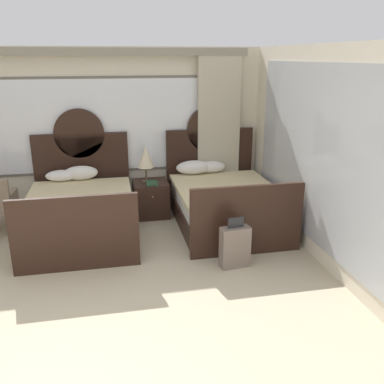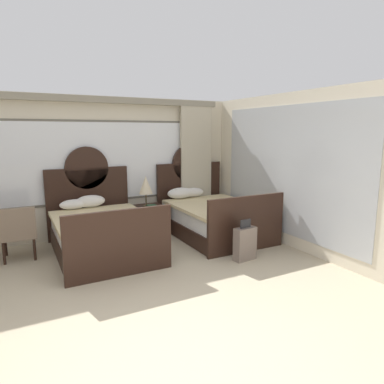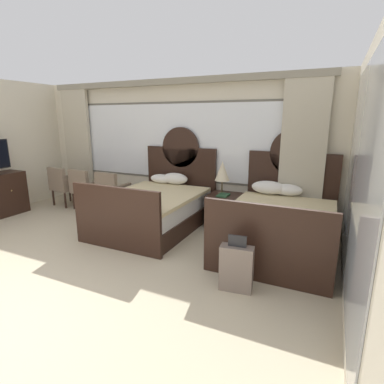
# 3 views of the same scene
# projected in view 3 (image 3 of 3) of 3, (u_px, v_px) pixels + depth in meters

# --- Properties ---
(wall_back_window) EXTENTS (6.51, 0.22, 2.70)m
(wall_back_window) POSITION_uv_depth(u_px,v_px,m) (174.00, 144.00, 6.21)
(wall_back_window) COLOR beige
(wall_back_window) RESTS_ON ground_plane
(wall_right_mirror) EXTENTS (0.08, 4.94, 2.70)m
(wall_right_mirror) POSITION_uv_depth(u_px,v_px,m) (364.00, 184.00, 2.72)
(wall_right_mirror) COLOR beige
(wall_right_mirror) RESTS_ON ground_plane
(bed_near_window) EXTENTS (1.54, 2.16, 1.76)m
(bed_near_window) POSITION_uv_depth(u_px,v_px,m) (156.00, 207.00, 5.43)
(bed_near_window) COLOR black
(bed_near_window) RESTS_ON ground_plane
(bed_near_mirror) EXTENTS (1.54, 2.16, 1.76)m
(bed_near_mirror) POSITION_uv_depth(u_px,v_px,m) (280.00, 224.00, 4.53)
(bed_near_mirror) COLOR black
(bed_near_mirror) RESTS_ON ground_plane
(nightstand_between_beds) EXTENTS (0.57, 0.59, 0.58)m
(nightstand_between_beds) POSITION_uv_depth(u_px,v_px,m) (224.00, 210.00, 5.54)
(nightstand_between_beds) COLOR black
(nightstand_between_beds) RESTS_ON ground_plane
(table_lamp_on_nightstand) EXTENTS (0.27, 0.27, 0.61)m
(table_lamp_on_nightstand) POSITION_uv_depth(u_px,v_px,m) (222.00, 171.00, 5.41)
(table_lamp_on_nightstand) COLOR brown
(table_lamp_on_nightstand) RESTS_ON nightstand_between_beds
(book_on_nightstand) EXTENTS (0.18, 0.26, 0.03)m
(book_on_nightstand) POSITION_uv_depth(u_px,v_px,m) (223.00, 195.00, 5.36)
(book_on_nightstand) COLOR #285133
(book_on_nightstand) RESTS_ON nightstand_between_beds
(armchair_by_window_left) EXTENTS (0.55, 0.55, 0.88)m
(armchair_by_window_left) POSITION_uv_depth(u_px,v_px,m) (112.00, 190.00, 6.19)
(armchair_by_window_left) COLOR #84705B
(armchair_by_window_left) RESTS_ON ground_plane
(armchair_by_window_centre) EXTENTS (0.57, 0.57, 0.88)m
(armchair_by_window_centre) POSITION_uv_depth(u_px,v_px,m) (85.00, 186.00, 6.49)
(armchair_by_window_centre) COLOR #84705B
(armchair_by_window_centre) RESTS_ON ground_plane
(armchair_by_window_right) EXTENTS (0.59, 0.59, 0.88)m
(armchair_by_window_right) POSITION_uv_depth(u_px,v_px,m) (64.00, 184.00, 6.75)
(armchair_by_window_right) COLOR #84705B
(armchair_by_window_right) RESTS_ON ground_plane
(suitcase_on_floor) EXTENTS (0.39, 0.20, 0.67)m
(suitcase_on_floor) POSITION_uv_depth(u_px,v_px,m) (236.00, 268.00, 3.42)
(suitcase_on_floor) COLOR #75665B
(suitcase_on_floor) RESTS_ON ground_plane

